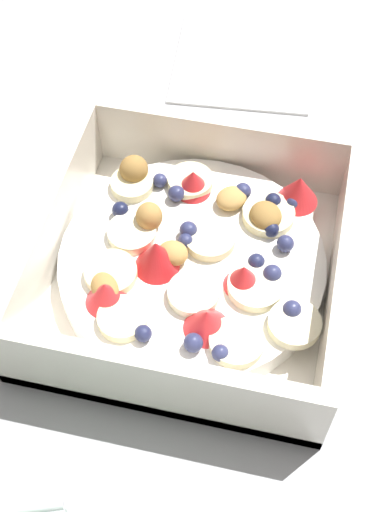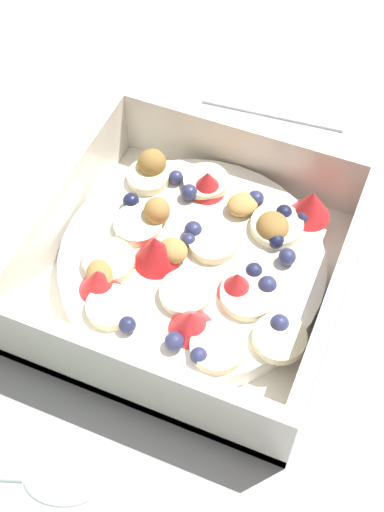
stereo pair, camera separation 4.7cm
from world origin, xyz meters
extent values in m
plane|color=#9E9EA3|center=(0.00, 0.00, 0.00)|extent=(2.40, 2.40, 0.00)
cube|color=white|center=(0.01, 0.01, 0.01)|extent=(0.20, 0.20, 0.01)
cube|color=white|center=(0.01, -0.09, 0.03)|extent=(0.20, 0.01, 0.06)
cube|color=white|center=(0.01, 0.10, 0.03)|extent=(0.20, 0.01, 0.06)
cube|color=white|center=(-0.09, 0.01, 0.03)|extent=(0.01, 0.18, 0.06)
cube|color=white|center=(0.11, 0.01, 0.03)|extent=(0.01, 0.18, 0.06)
cylinder|color=white|center=(0.01, 0.01, 0.02)|extent=(0.18, 0.18, 0.02)
cylinder|color=#F7EFC6|center=(0.02, 0.05, 0.03)|extent=(0.05, 0.05, 0.01)
cylinder|color=beige|center=(-0.01, 0.02, 0.03)|extent=(0.05, 0.05, 0.01)
cylinder|color=beige|center=(0.03, -0.04, 0.03)|extent=(0.04, 0.04, 0.01)
cylinder|color=beige|center=(-0.05, -0.01, 0.03)|extent=(0.04, 0.04, 0.01)
cylinder|color=#F7EFC6|center=(0.05, 0.08, 0.03)|extent=(0.04, 0.04, 0.01)
cylinder|color=#F7EFC6|center=(0.04, 0.01, 0.03)|extent=(0.05, 0.05, 0.01)
cylinder|color=beige|center=(-0.04, 0.05, 0.03)|extent=(0.05, 0.05, 0.01)
cylinder|color=beige|center=(0.07, -0.03, 0.03)|extent=(0.04, 0.04, 0.01)
cylinder|color=beige|center=(-0.04, -0.05, 0.03)|extent=(0.04, 0.04, 0.01)
cylinder|color=#F7EFC6|center=(0.00, -0.04, 0.03)|extent=(0.04, 0.04, 0.01)
cylinder|color=#F4EAB7|center=(0.07, 0.05, 0.03)|extent=(0.05, 0.05, 0.01)
cone|color=red|center=(-0.05, -0.01, 0.04)|extent=(0.04, 0.04, 0.02)
cone|color=red|center=(0.06, 0.03, 0.04)|extent=(0.04, 0.04, 0.02)
cone|color=red|center=(0.05, -0.04, 0.04)|extent=(0.04, 0.04, 0.02)
cone|color=red|center=(0.02, -0.01, 0.04)|extent=(0.04, 0.04, 0.03)
cone|color=red|center=(-0.06, 0.07, 0.04)|extent=(0.04, 0.04, 0.02)
cone|color=red|center=(0.02, 0.04, 0.04)|extent=(0.03, 0.03, 0.02)
sphere|color=navy|center=(-0.01, 0.00, 0.03)|extent=(0.01, 0.01, 0.01)
sphere|color=navy|center=(0.01, 0.06, 0.03)|extent=(0.01, 0.01, 0.01)
sphere|color=navy|center=(-0.05, 0.07, 0.03)|extent=(0.01, 0.01, 0.01)
sphere|color=navy|center=(-0.01, 0.07, 0.03)|extent=(0.01, 0.01, 0.01)
sphere|color=navy|center=(0.00, 0.00, 0.03)|extent=(0.01, 0.01, 0.01)
sphere|color=#191E3D|center=(-0.05, 0.05, 0.03)|extent=(0.01, 0.01, 0.01)
sphere|color=#191E3D|center=(-0.02, -0.05, 0.03)|extent=(0.01, 0.01, 0.01)
sphere|color=#23284C|center=(0.01, 0.05, 0.03)|extent=(0.01, 0.01, 0.01)
sphere|color=navy|center=(-0.05, -0.03, 0.03)|extent=(0.01, 0.01, 0.01)
sphere|color=navy|center=(0.08, 0.04, 0.03)|extent=(0.01, 0.01, 0.01)
sphere|color=navy|center=(-0.05, 0.03, 0.03)|extent=(0.01, 0.01, 0.01)
sphere|color=#191E3D|center=(-0.02, 0.05, 0.03)|extent=(0.01, 0.01, 0.01)
sphere|color=navy|center=(0.07, 0.02, 0.03)|extent=(0.01, 0.01, 0.01)
sphere|color=navy|center=(-0.04, -0.02, 0.03)|extent=(0.01, 0.01, 0.01)
sphere|color=#23284C|center=(0.07, -0.01, 0.03)|extent=(0.01, 0.01, 0.01)
sphere|color=navy|center=(0.04, 0.08, 0.03)|extent=(0.01, 0.01, 0.01)
ellipsoid|color=#AD7F42|center=(0.05, -0.04, 0.04)|extent=(0.03, 0.03, 0.01)
ellipsoid|color=olive|center=(-0.03, 0.05, 0.04)|extent=(0.03, 0.03, 0.02)
ellipsoid|color=tan|center=(-0.04, 0.02, 0.03)|extent=(0.03, 0.03, 0.01)
ellipsoid|color=olive|center=(-0.05, -0.05, 0.04)|extent=(0.02, 0.02, 0.02)
ellipsoid|color=#AD7F42|center=(-0.01, -0.03, 0.04)|extent=(0.02, 0.02, 0.02)
ellipsoid|color=tan|center=(0.01, -0.01, 0.04)|extent=(0.02, 0.02, 0.01)
ellipsoid|color=silver|center=(0.17, -0.01, 0.00)|extent=(0.05, 0.06, 0.01)
cube|color=white|center=(-0.23, 0.00, 0.00)|extent=(0.13, 0.13, 0.01)
camera|label=1|loc=(0.27, 0.07, 0.41)|focal=49.16mm
camera|label=2|loc=(0.26, 0.11, 0.41)|focal=49.16mm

